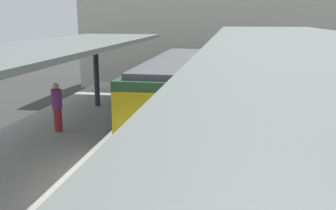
% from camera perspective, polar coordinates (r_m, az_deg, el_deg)
% --- Properties ---
extents(rail_near_side, '(0.08, 28.00, 0.14)m').
position_cam_1_polar(rail_near_side, '(9.94, -8.88, -15.14)').
color(rail_near_side, slate).
rests_on(rail_near_side, track_ballast).
extents(commuter_train, '(2.78, 10.58, 3.10)m').
position_cam_1_polar(commuter_train, '(16.27, 1.72, 1.73)').
color(commuter_train, '#2D5633').
rests_on(commuter_train, track_ballast).
extents(canopy_left, '(4.18, 21.00, 3.07)m').
position_cam_1_polar(canopy_left, '(11.42, -22.22, 7.16)').
color(canopy_left, '#333335').
rests_on(canopy_left, platform_left).
extents(canopy_right, '(4.18, 21.00, 3.49)m').
position_cam_1_polar(canopy_right, '(9.82, 19.32, 8.97)').
color(canopy_right, '#333335').
rests_on(canopy_right, platform_right).
extents(platform_bench, '(1.40, 0.41, 0.86)m').
position_cam_1_polar(platform_bench, '(8.93, 11.78, -10.15)').
color(platform_bench, black).
rests_on(platform_bench, platform_right).
extents(platform_sign, '(0.90, 0.08, 2.21)m').
position_cam_1_polar(platform_sign, '(9.16, 21.08, -2.51)').
color(platform_sign, '#262628').
rests_on(platform_sign, platform_right).
extents(passenger_near_bench, '(0.36, 0.36, 1.73)m').
position_cam_1_polar(passenger_near_bench, '(13.77, -16.50, -0.20)').
color(passenger_near_bench, maroon).
rests_on(passenger_near_bench, platform_left).
extents(passenger_far_end, '(0.36, 0.36, 1.74)m').
position_cam_1_polar(passenger_far_end, '(11.59, 13.44, -2.46)').
color(passenger_far_end, '#232328').
rests_on(passenger_far_end, platform_right).
extents(station_building_backdrop, '(18.00, 6.00, 11.00)m').
position_cam_1_polar(station_building_backdrop, '(28.32, 6.44, 14.22)').
color(station_building_backdrop, beige).
rests_on(station_building_backdrop, ground_plane).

